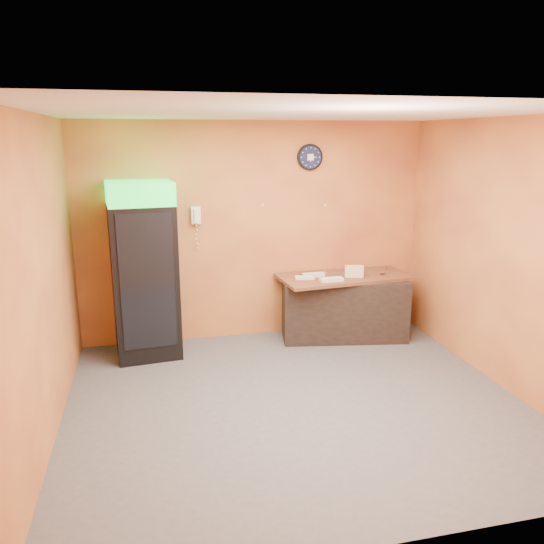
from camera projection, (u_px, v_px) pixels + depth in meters
name	position (u px, v px, depth m)	size (l,w,h in m)	color
floor	(295.00, 402.00, 5.34)	(4.50, 4.50, 0.00)	#47474C
back_wall	(255.00, 232.00, 6.88)	(4.50, 0.02, 2.80)	#DB8B3D
left_wall	(42.00, 282.00, 4.49)	(0.02, 4.00, 2.80)	#DB8B3D
right_wall	(506.00, 256.00, 5.49)	(0.02, 4.00, 2.80)	#DB8B3D
ceiling	(299.00, 113.00, 4.65)	(4.50, 4.00, 0.02)	white
beverage_cooler	(144.00, 273.00, 6.28)	(0.81, 0.81, 2.10)	black
prep_counter	(343.00, 307.00, 7.03)	(1.61, 0.71, 0.80)	black
wall_clock	(310.00, 157.00, 6.78)	(0.33, 0.06, 0.33)	black
wall_phone	(196.00, 215.00, 6.60)	(0.12, 0.10, 0.21)	white
butcher_paper	(344.00, 277.00, 6.93)	(1.70, 0.78, 0.04)	brown
sub_roll_stack	(354.00, 271.00, 6.82)	(0.25, 0.14, 0.15)	#F4E7BE
wrapped_sandwich_left	(305.00, 278.00, 6.73)	(0.25, 0.10, 0.04)	silver
wrapped_sandwich_mid	(331.00, 280.00, 6.63)	(0.29, 0.12, 0.04)	silver
wrapped_sandwich_right	(313.00, 275.00, 6.86)	(0.28, 0.11, 0.04)	silver
kitchen_tool	(325.00, 274.00, 6.88)	(0.06, 0.06, 0.06)	silver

